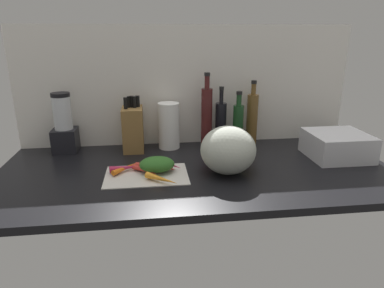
% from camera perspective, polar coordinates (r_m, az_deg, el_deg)
% --- Properties ---
extents(ground_plane, '(1.70, 0.80, 0.03)m').
position_cam_1_polar(ground_plane, '(1.49, 0.85, -4.59)').
color(ground_plane, black).
extents(wall_back, '(1.70, 0.03, 0.60)m').
position_cam_1_polar(wall_back, '(1.77, -0.87, 9.70)').
color(wall_back, silver).
rests_on(wall_back, ground_plane).
extents(cutting_board, '(0.34, 0.23, 0.01)m').
position_cam_1_polar(cutting_board, '(1.42, -7.61, -5.14)').
color(cutting_board, beige).
rests_on(cutting_board, ground_plane).
extents(carrot_0, '(0.13, 0.13, 0.03)m').
position_cam_1_polar(carrot_0, '(1.47, -4.08, -3.35)').
color(carrot_0, '#B2264C').
rests_on(carrot_0, cutting_board).
extents(carrot_1, '(0.11, 0.11, 0.02)m').
position_cam_1_polar(carrot_1, '(1.42, -7.88, -4.38)').
color(carrot_1, red).
rests_on(carrot_1, cutting_board).
extents(carrot_2, '(0.13, 0.12, 0.03)m').
position_cam_1_polar(carrot_2, '(1.33, -5.07, -5.86)').
color(carrot_2, orange).
rests_on(carrot_2, cutting_board).
extents(carrot_3, '(0.11, 0.04, 0.03)m').
position_cam_1_polar(carrot_3, '(1.46, -7.35, -3.59)').
color(carrot_3, red).
rests_on(carrot_3, cutting_board).
extents(carrot_4, '(0.14, 0.06, 0.03)m').
position_cam_1_polar(carrot_4, '(1.46, -11.04, -3.91)').
color(carrot_4, '#B2264C').
rests_on(carrot_4, cutting_board).
extents(carrot_5, '(0.12, 0.11, 0.04)m').
position_cam_1_polar(carrot_5, '(1.44, -4.83, -3.78)').
color(carrot_5, red).
rests_on(carrot_5, cutting_board).
extents(carrot_6, '(0.12, 0.13, 0.02)m').
position_cam_1_polar(carrot_6, '(1.47, -10.83, -3.77)').
color(carrot_6, orange).
rests_on(carrot_6, cutting_board).
extents(carrot_greens_pile, '(0.15, 0.11, 0.06)m').
position_cam_1_polar(carrot_greens_pile, '(1.43, -5.89, -3.40)').
color(carrot_greens_pile, '#2D6023').
rests_on(carrot_greens_pile, cutting_board).
extents(winter_squash, '(0.23, 0.23, 0.20)m').
position_cam_1_polar(winter_squash, '(1.41, 6.07, -1.01)').
color(winter_squash, '#B2B7A8').
rests_on(winter_squash, ground_plane).
extents(knife_block, '(0.10, 0.15, 0.27)m').
position_cam_1_polar(knife_block, '(1.71, -9.83, 2.60)').
color(knife_block, brown).
rests_on(knife_block, ground_plane).
extents(blender_appliance, '(0.11, 0.11, 0.29)m').
position_cam_1_polar(blender_appliance, '(1.76, -20.63, 2.67)').
color(blender_appliance, black).
rests_on(blender_appliance, ground_plane).
extents(paper_towel_roll, '(0.11, 0.11, 0.23)m').
position_cam_1_polar(paper_towel_roll, '(1.72, -3.89, 3.07)').
color(paper_towel_roll, white).
rests_on(paper_towel_roll, ground_plane).
extents(bottle_0, '(0.06, 0.06, 0.38)m').
position_cam_1_polar(bottle_0, '(1.72, 2.46, 4.64)').
color(bottle_0, '#471919').
rests_on(bottle_0, ground_plane).
extents(bottle_1, '(0.06, 0.06, 0.31)m').
position_cam_1_polar(bottle_1, '(1.76, 4.82, 3.50)').
color(bottle_1, black).
rests_on(bottle_1, ground_plane).
extents(bottle_2, '(0.05, 0.05, 0.29)m').
position_cam_1_polar(bottle_2, '(1.74, 7.70, 3.30)').
color(bottle_2, '#19421E').
rests_on(bottle_2, ground_plane).
extents(bottle_3, '(0.06, 0.06, 0.33)m').
position_cam_1_polar(bottle_3, '(1.80, 10.00, 4.31)').
color(bottle_3, brown).
rests_on(bottle_3, ground_plane).
extents(dish_rack, '(0.26, 0.25, 0.12)m').
position_cam_1_polar(dish_rack, '(1.73, 23.11, -0.20)').
color(dish_rack, silver).
rests_on(dish_rack, ground_plane).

